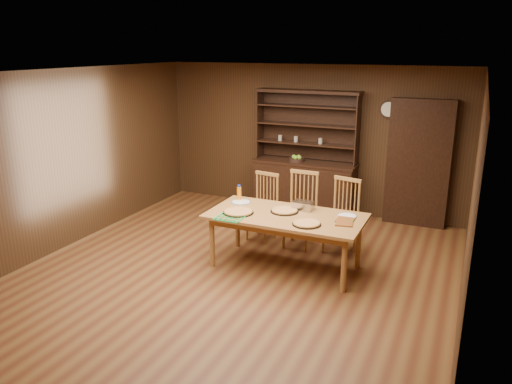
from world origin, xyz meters
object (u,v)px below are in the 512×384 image
at_px(chair_center, 301,206).
at_px(juice_bottle, 239,193).
at_px(chair_right, 343,213).
at_px(dining_table, 286,220).
at_px(china_hutch, 304,180).
at_px(chair_left, 264,204).

bearing_deg(chair_center, juice_bottle, -143.66).
xyz_separation_m(chair_right, juice_bottle, (-1.39, -0.56, 0.28)).
xyz_separation_m(dining_table, chair_center, (-0.07, 0.85, -0.08)).
distance_m(chair_right, juice_bottle, 1.53).
distance_m(china_hutch, chair_left, 1.47).
distance_m(china_hutch, dining_table, 2.38).
bearing_deg(chair_center, dining_table, -84.14).
xyz_separation_m(china_hutch, chair_right, (1.08, -1.44, -0.02)).
bearing_deg(dining_table, chair_right, 57.57).
bearing_deg(chair_right, chair_center, -164.91).
height_order(china_hutch, dining_table, china_hutch).
bearing_deg(chair_right, china_hutch, 139.59).
bearing_deg(juice_bottle, china_hutch, 81.04).
xyz_separation_m(chair_left, chair_center, (0.61, -0.01, 0.05)).
relative_size(china_hutch, juice_bottle, 9.26).
xyz_separation_m(dining_table, chair_left, (-0.68, 0.86, -0.13)).
relative_size(china_hutch, chair_center, 1.93).
distance_m(chair_center, chair_right, 0.63).
xyz_separation_m(dining_table, chair_right, (0.56, 0.88, -0.10)).
bearing_deg(chair_right, dining_table, -109.54).
relative_size(dining_table, chair_left, 1.98).
height_order(chair_center, chair_right, chair_center).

